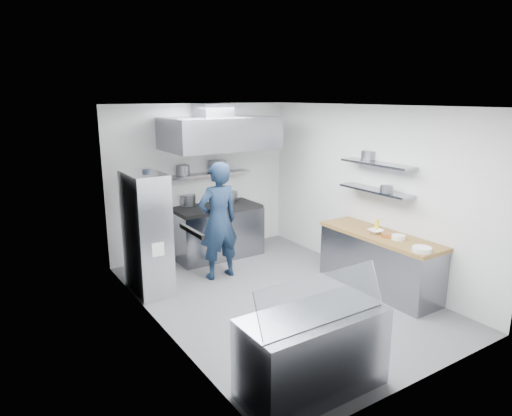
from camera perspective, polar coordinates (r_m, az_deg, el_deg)
floor at (r=6.98m, az=2.72°, el=-11.02°), size 5.00×5.00×0.00m
ceiling at (r=6.33m, az=3.02°, el=12.62°), size 5.00×5.00×0.00m
wall_back at (r=8.62m, az=-6.87°, el=3.52°), size 3.60×2.80×0.02m
wall_front at (r=4.80m, az=20.61°, el=-5.76°), size 3.60×2.80×0.02m
wall_left at (r=5.69m, az=-12.06°, el=-2.12°), size 2.80×5.00×0.02m
wall_right at (r=7.68m, az=13.85°, el=1.93°), size 2.80×5.00×0.02m
gas_range at (r=8.54m, az=-4.90°, el=-3.09°), size 1.60×0.80×0.90m
cooktop at (r=8.42m, az=-4.97°, el=0.04°), size 1.57×0.78×0.06m
stock_pot_left at (r=8.51m, az=-8.47°, el=0.99°), size 0.27×0.27×0.20m
stock_pot_mid at (r=8.49m, az=-3.79°, el=1.23°), size 0.32×0.32×0.24m
stock_pot_right at (r=8.90m, az=-3.18°, el=1.56°), size 0.27×0.27×0.16m
over_range_shelf at (r=8.51m, az=-5.81°, el=4.23°), size 1.60×0.30×0.04m
shelf_pot_a at (r=8.35m, az=-9.13°, el=4.71°), size 0.24×0.24×0.18m
shelf_pot_b at (r=8.57m, az=-4.78°, el=5.20°), size 0.32×0.32×0.22m
extractor_hood at (r=8.04m, az=-4.58°, el=9.30°), size 1.90×1.15×0.55m
hood_duct at (r=8.22m, az=-5.39°, el=12.04°), size 0.55×0.55×0.24m
red_firebox at (r=8.11m, az=-14.65°, el=2.65°), size 0.22×0.10×0.26m
chef at (r=7.41m, az=-4.74°, el=-1.62°), size 0.71×0.48×1.93m
wire_rack at (r=7.05m, az=-13.51°, el=-3.10°), size 0.50×0.90×1.85m
rack_bin_a at (r=6.77m, az=-12.43°, el=-4.87°), size 0.18×0.22×0.20m
rack_bin_b at (r=7.10m, az=-14.12°, el=0.13°), size 0.16×0.20×0.18m
rack_jar at (r=6.87m, az=-13.52°, el=3.96°), size 0.12×0.12×0.18m
knife_strip at (r=4.86m, az=-8.04°, el=-2.88°), size 0.04×0.55×0.05m
prep_counter_base at (r=7.33m, az=15.08°, el=-6.70°), size 0.62×2.00×0.84m
prep_counter_top at (r=7.19m, az=15.30°, el=-3.34°), size 0.65×2.04×0.06m
plate_stack_a at (r=6.54m, az=20.03°, el=-4.87°), size 0.26×0.26×0.06m
plate_stack_b at (r=6.97m, az=17.37°, el=-3.50°), size 0.20×0.20×0.06m
copper_pan at (r=7.03m, az=16.02°, el=-3.27°), size 0.17×0.17×0.06m
squeeze_bottle at (r=7.28m, az=14.87°, el=-2.11°), size 0.07×0.07×0.18m
mixing_bowl at (r=7.19m, az=14.72°, el=-2.83°), size 0.25×0.25×0.05m
wall_shelf_lower at (r=7.35m, az=14.72°, el=2.14°), size 0.30×1.30×0.04m
wall_shelf_upper at (r=7.28m, az=14.93°, el=5.38°), size 0.30×1.30×0.04m
shelf_pot_c at (r=7.14m, az=16.00°, el=2.29°), size 0.20×0.20×0.10m
shelf_pot_d at (r=7.58m, az=13.95°, el=6.46°), size 0.25×0.25×0.14m
display_case at (r=4.84m, az=7.07°, el=-17.51°), size 1.50×0.70×0.85m
display_glass at (r=4.46m, az=8.32°, el=-11.06°), size 1.47×0.19×0.42m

